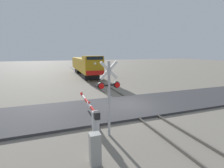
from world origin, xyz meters
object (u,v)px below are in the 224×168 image
at_px(locomotive, 85,65).
at_px(utility_cabinet, 95,149).
at_px(crossing_signal, 109,91).
at_px(crossing_gate, 93,114).

relative_size(locomotive, utility_cabinet, 11.68).
bearing_deg(crossing_signal, crossing_gate, 110.73).
distance_m(crossing_signal, utility_cabinet, 2.99).
distance_m(locomotive, crossing_signal, 23.06).
relative_size(locomotive, crossing_signal, 3.89).
bearing_deg(crossing_gate, crossing_signal, -69.27).
xyz_separation_m(crossing_signal, utility_cabinet, (-1.28, -2.02, -1.78)).
xyz_separation_m(locomotive, utility_cabinet, (-4.51, -24.85, -1.31)).
height_order(crossing_signal, crossing_gate, crossing_signal).
distance_m(locomotive, utility_cabinet, 25.29).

